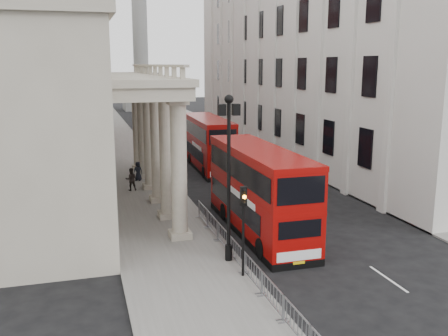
{
  "coord_description": "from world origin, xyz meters",
  "views": [
    {
      "loc": [
        -7.45,
        -18.76,
        9.85
      ],
      "look_at": [
        1.76,
        12.96,
        2.95
      ],
      "focal_mm": 40.0,
      "sensor_mm": 36.0,
      "label": 1
    }
  ],
  "objects_px": {
    "traffic_light": "(244,215)",
    "lamp_post_mid": "(170,128)",
    "pedestrian_c": "(138,171)",
    "pedestrian_a": "(166,203)",
    "monument_column": "(140,35)",
    "pedestrian_b": "(131,179)",
    "lamp_post_north": "(144,110)",
    "bus_far": "(208,142)",
    "lamp_post_south": "(229,167)",
    "bus_near": "(259,189)"
  },
  "relations": [
    {
      "from": "traffic_light",
      "to": "lamp_post_mid",
      "type": "bearing_deg",
      "value": 90.32
    },
    {
      "from": "pedestrian_c",
      "to": "pedestrian_a",
      "type": "bearing_deg",
      "value": -60.96
    },
    {
      "from": "monument_column",
      "to": "pedestrian_b",
      "type": "xyz_separation_m",
      "value": [
        -9.85,
        -72.21,
        -14.97
      ]
    },
    {
      "from": "traffic_light",
      "to": "pedestrian_a",
      "type": "relative_size",
      "value": 2.69
    },
    {
      "from": "monument_column",
      "to": "lamp_post_mid",
      "type": "bearing_deg",
      "value": -95.24
    },
    {
      "from": "monument_column",
      "to": "traffic_light",
      "type": "bearing_deg",
      "value": -94.13
    },
    {
      "from": "pedestrian_b",
      "to": "traffic_light",
      "type": "bearing_deg",
      "value": 99.43
    },
    {
      "from": "pedestrian_a",
      "to": "monument_column",
      "type": "bearing_deg",
      "value": 81.56
    },
    {
      "from": "lamp_post_north",
      "to": "pedestrian_a",
      "type": "distance_m",
      "value": 23.93
    },
    {
      "from": "pedestrian_b",
      "to": "lamp_post_mid",
      "type": "bearing_deg",
      "value": -177.56
    },
    {
      "from": "bus_far",
      "to": "pedestrian_b",
      "type": "bearing_deg",
      "value": -137.61
    },
    {
      "from": "monument_column",
      "to": "lamp_post_north",
      "type": "relative_size",
      "value": 6.51
    },
    {
      "from": "lamp_post_south",
      "to": "traffic_light",
      "type": "xyz_separation_m",
      "value": [
        0.1,
        -2.02,
        -1.8
      ]
    },
    {
      "from": "bus_near",
      "to": "pedestrian_a",
      "type": "bearing_deg",
      "value": 137.31
    },
    {
      "from": "lamp_post_south",
      "to": "pedestrian_a",
      "type": "xyz_separation_m",
      "value": [
        -1.77,
        8.48,
        -3.99
      ]
    },
    {
      "from": "pedestrian_a",
      "to": "pedestrian_c",
      "type": "distance_m",
      "value": 10.57
    },
    {
      "from": "monument_column",
      "to": "bus_far",
      "type": "xyz_separation_m",
      "value": [
        -1.82,
        -65.33,
        -13.43
      ]
    },
    {
      "from": "traffic_light",
      "to": "pedestrian_a",
      "type": "distance_m",
      "value": 10.88
    },
    {
      "from": "traffic_light",
      "to": "bus_far",
      "type": "distance_m",
      "value": 25.14
    },
    {
      "from": "pedestrian_a",
      "to": "bus_near",
      "type": "bearing_deg",
      "value": -45.3
    },
    {
      "from": "traffic_light",
      "to": "pedestrian_a",
      "type": "height_order",
      "value": "traffic_light"
    },
    {
      "from": "lamp_post_mid",
      "to": "pedestrian_a",
      "type": "bearing_deg",
      "value": -103.22
    },
    {
      "from": "pedestrian_c",
      "to": "monument_column",
      "type": "bearing_deg",
      "value": 108.59
    },
    {
      "from": "lamp_post_south",
      "to": "lamp_post_mid",
      "type": "xyz_separation_m",
      "value": [
        0.0,
        16.0,
        0.0
      ]
    },
    {
      "from": "lamp_post_north",
      "to": "bus_near",
      "type": "xyz_separation_m",
      "value": [
        3.05,
        -27.99,
        -2.26
      ]
    },
    {
      "from": "monument_column",
      "to": "pedestrian_a",
      "type": "height_order",
      "value": "monument_column"
    },
    {
      "from": "bus_far",
      "to": "pedestrian_b",
      "type": "height_order",
      "value": "bus_far"
    },
    {
      "from": "lamp_post_south",
      "to": "pedestrian_b",
      "type": "xyz_separation_m",
      "value": [
        -3.25,
        15.79,
        -3.9
      ]
    },
    {
      "from": "lamp_post_north",
      "to": "lamp_post_south",
      "type": "bearing_deg",
      "value": -90.0
    },
    {
      "from": "lamp_post_south",
      "to": "pedestrian_b",
      "type": "height_order",
      "value": "lamp_post_south"
    },
    {
      "from": "pedestrian_a",
      "to": "pedestrian_b",
      "type": "height_order",
      "value": "pedestrian_b"
    },
    {
      "from": "lamp_post_mid",
      "to": "bus_far",
      "type": "distance_m",
      "value": 8.54
    },
    {
      "from": "monument_column",
      "to": "bus_far",
      "type": "height_order",
      "value": "monument_column"
    },
    {
      "from": "bus_far",
      "to": "pedestrian_b",
      "type": "distance_m",
      "value": 10.69
    },
    {
      "from": "monument_column",
      "to": "pedestrian_c",
      "type": "height_order",
      "value": "monument_column"
    },
    {
      "from": "lamp_post_south",
      "to": "pedestrian_b",
      "type": "relative_size",
      "value": 4.69
    },
    {
      "from": "bus_near",
      "to": "bus_far",
      "type": "xyz_separation_m",
      "value": [
        1.74,
        18.67,
        -0.1
      ]
    },
    {
      "from": "lamp_post_mid",
      "to": "traffic_light",
      "type": "height_order",
      "value": "lamp_post_mid"
    },
    {
      "from": "lamp_post_mid",
      "to": "lamp_post_north",
      "type": "xyz_separation_m",
      "value": [
        0.0,
        16.0,
        0.0
      ]
    },
    {
      "from": "pedestrian_a",
      "to": "pedestrian_c",
      "type": "height_order",
      "value": "pedestrian_c"
    },
    {
      "from": "monument_column",
      "to": "lamp_post_south",
      "type": "bearing_deg",
      "value": -94.29
    },
    {
      "from": "bus_near",
      "to": "pedestrian_c",
      "type": "relative_size",
      "value": 7.23
    },
    {
      "from": "monument_column",
      "to": "lamp_post_south",
      "type": "xyz_separation_m",
      "value": [
        -6.6,
        -88.0,
        -11.07
      ]
    },
    {
      "from": "bus_near",
      "to": "lamp_post_south",
      "type": "bearing_deg",
      "value": -127.08
    },
    {
      "from": "lamp_post_south",
      "to": "pedestrian_c",
      "type": "relative_size",
      "value": 5.12
    },
    {
      "from": "bus_near",
      "to": "pedestrian_c",
      "type": "bearing_deg",
      "value": 109.89
    },
    {
      "from": "pedestrian_c",
      "to": "bus_near",
      "type": "bearing_deg",
      "value": -44.32
    },
    {
      "from": "lamp_post_mid",
      "to": "lamp_post_north",
      "type": "height_order",
      "value": "same"
    },
    {
      "from": "pedestrian_a",
      "to": "pedestrian_c",
      "type": "relative_size",
      "value": 0.98
    },
    {
      "from": "monument_column",
      "to": "pedestrian_b",
      "type": "bearing_deg",
      "value": -97.77
    }
  ]
}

